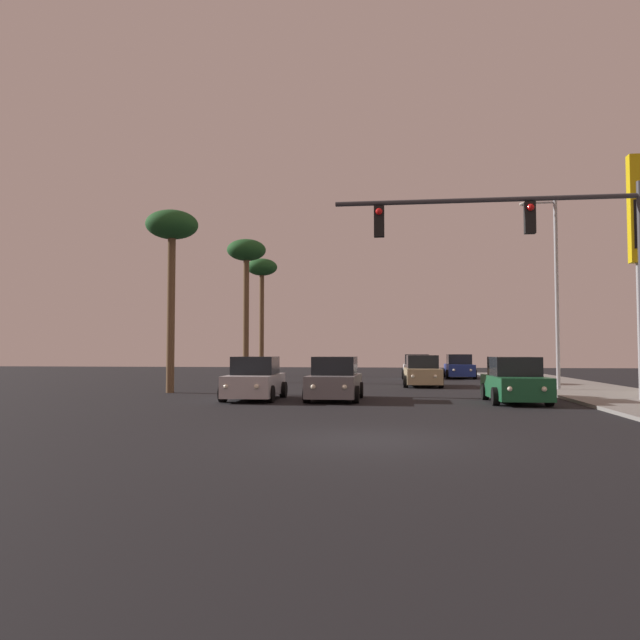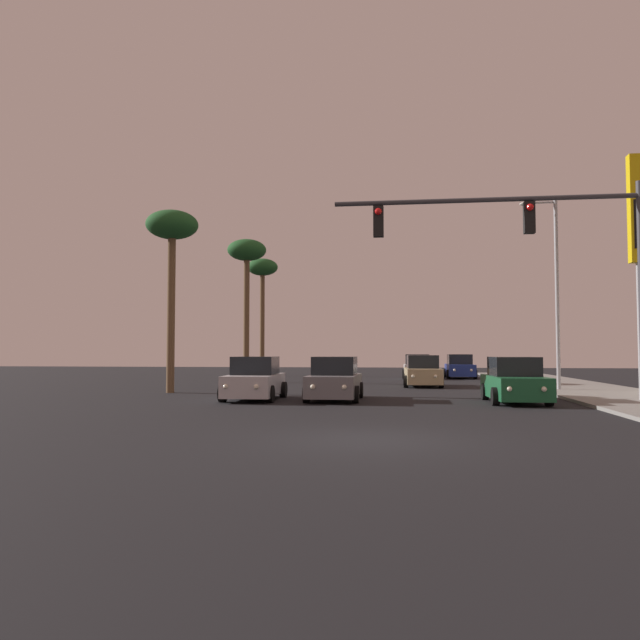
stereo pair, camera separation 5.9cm
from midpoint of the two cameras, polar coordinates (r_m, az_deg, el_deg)
name	(u,v)px [view 2 (the right image)]	position (r m, az deg, el deg)	size (l,w,h in m)	color
ground_plane	(369,440)	(13.58, 4.65, -10.85)	(120.00, 120.00, 0.00)	black
car_silver	(255,380)	(24.59, -5.92, -5.49)	(2.04, 4.34, 1.68)	#B7B7BC
car_blue	(460,367)	(45.03, 12.69, -4.25)	(2.04, 4.31, 1.68)	navy
car_grey	(335,380)	(24.21, 1.42, -5.54)	(2.04, 4.32, 1.68)	slate
car_white	(417,368)	(43.89, 8.91, -4.32)	(2.04, 4.32, 1.68)	silver
car_green	(515,382)	(24.10, 17.44, -5.42)	(2.04, 4.34, 1.68)	#195933
car_tan	(423,372)	(34.11, 9.40, -4.73)	(2.04, 4.34, 1.68)	tan
traffic_light_mast	(546,248)	(18.79, 20.04, 6.20)	(8.62, 0.36, 6.50)	#38383D
street_lamp	(554,283)	(31.46, 20.66, 3.20)	(1.74, 0.24, 9.00)	#99999E
palm_tree_near	(172,234)	(29.81, -13.32, 7.62)	(2.40, 2.40, 8.39)	brown
palm_tree_mid	(247,258)	(39.00, -6.67, 5.65)	(2.40, 2.40, 8.82)	brown
palm_tree_far	(262,274)	(48.96, -5.25, 4.22)	(2.40, 2.40, 9.12)	brown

